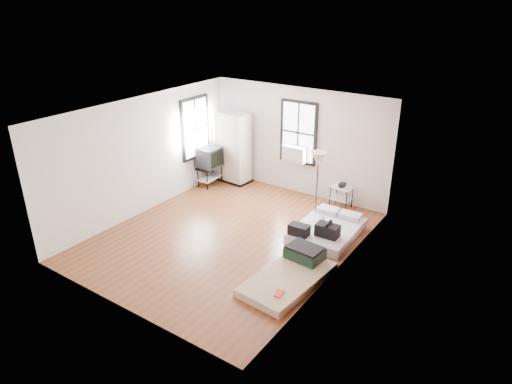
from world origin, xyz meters
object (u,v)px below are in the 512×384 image
Objects in this scene: mattress_main at (326,230)px; side_table at (342,191)px; floor_lamp at (318,162)px; wardrobe at (233,148)px; mattress_bare at (292,273)px; tv_stand at (209,158)px.

side_table is (-0.34, 1.50, 0.30)m from mattress_main.
wardrobe is at bearing 163.85° from floor_lamp.
tv_stand is at bearing 152.45° from mattress_bare.
tv_stand is (-4.16, 2.65, 0.66)m from mattress_bare.
wardrobe is 0.74m from tv_stand.
side_table is at bearing 5.35° from wardrobe.
mattress_bare is 5.11m from wardrobe.
mattress_main is at bearing -12.72° from tv_stand.
mattress_main is 1.56m from side_table.
floor_lamp is (-0.75, 2.39, 1.32)m from mattress_bare.
floor_lamp is 3.48m from tv_stand.
tv_stand reaches higher than mattress_bare.
floor_lamp is at bearing -12.02° from wardrobe.
tv_stand is at bearing -169.12° from side_table.
floor_lamp is at bearing -5.73° from tv_stand.
side_table is at bearing 104.11° from mattress_bare.
mattress_main is at bearing -77.15° from side_table.
mattress_main is at bearing -17.33° from wardrobe.
side_table is 3.70m from tv_stand.
side_table is 0.39× the size of floor_lamp.
mattress_main reaches higher than mattress_bare.
side_table is at bearing 9.59° from tv_stand.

